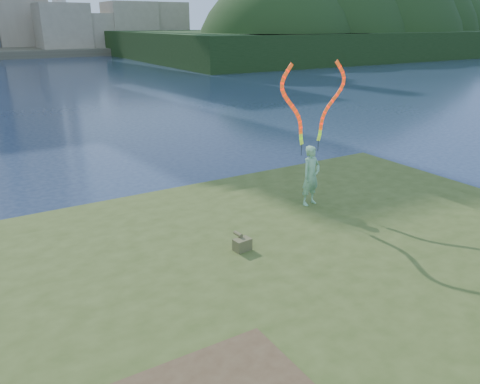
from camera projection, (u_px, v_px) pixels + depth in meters
ground at (235, 308)px, 9.30m from camera, size 320.00×320.00×0.00m
grassy_knoll at (309, 361)px, 7.34m from camera, size 20.00×18.00×0.80m
wooded_hill at (347, 52)px, 86.46m from camera, size 78.00×50.00×63.00m
woman_with_ribbons at (311, 152)px, 11.99m from camera, size 2.01×0.51×3.97m
canvas_bag at (242, 244)px, 9.88m from camera, size 0.38×0.43×0.34m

